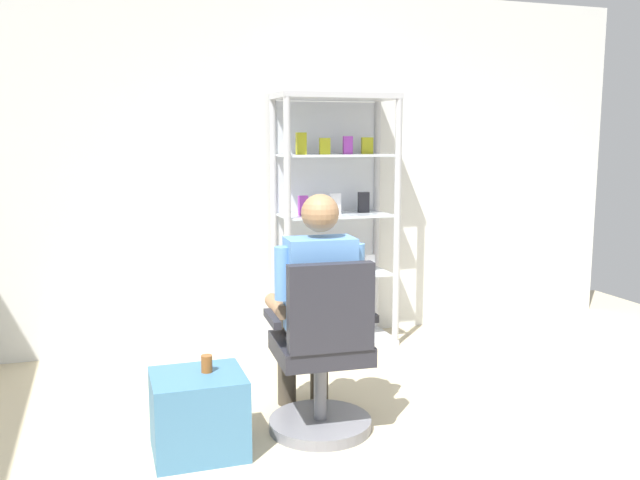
% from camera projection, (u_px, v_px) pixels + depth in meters
% --- Properties ---
extents(back_wall, '(6.00, 0.10, 2.70)m').
position_uv_depth(back_wall, '(273.00, 168.00, 5.21)').
color(back_wall, silver).
rests_on(back_wall, ground).
extents(display_cabinet_main, '(0.90, 0.45, 1.90)m').
position_uv_depth(display_cabinet_main, '(332.00, 219.00, 5.16)').
color(display_cabinet_main, '#B7B7BC').
rests_on(display_cabinet_main, ground).
extents(office_chair, '(0.58, 0.56, 0.96)m').
position_uv_depth(office_chair, '(323.00, 363.00, 3.58)').
color(office_chair, slate).
rests_on(office_chair, ground).
extents(seated_shopkeeper, '(0.50, 0.58, 1.29)m').
position_uv_depth(seated_shopkeeper, '(315.00, 298.00, 3.69)').
color(seated_shopkeeper, '#3F382D').
rests_on(seated_shopkeeper, ground).
extents(storage_crate, '(0.46, 0.41, 0.41)m').
position_uv_depth(storage_crate, '(199.00, 414.00, 3.39)').
color(storage_crate, teal).
rests_on(storage_crate, ground).
extents(tea_glass, '(0.06, 0.06, 0.09)m').
position_uv_depth(tea_glass, '(207.00, 364.00, 3.39)').
color(tea_glass, brown).
rests_on(tea_glass, storage_crate).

